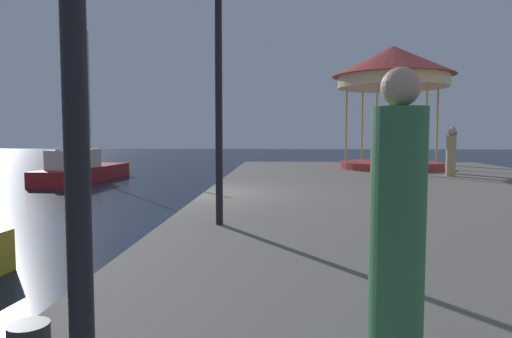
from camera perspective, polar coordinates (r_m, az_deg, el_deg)
ground_plane at (r=12.02m, az=-6.56°, el=-6.76°), size 120.00×120.00×0.00m
quay_dock at (r=12.47m, az=22.58°, el=-4.79°), size 12.29×27.11×0.80m
sailboat_red at (r=23.85m, az=-20.78°, el=-0.04°), size 2.19×7.00×7.43m
carousel at (r=21.12m, az=16.57°, el=10.79°), size 5.21×5.21×5.30m
lamp_post_mid_promenade at (r=7.80m, az=-4.69°, el=16.55°), size 0.36×0.36×4.67m
person_by_the_water at (r=23.89m, az=23.18°, el=2.49°), size 0.34×0.34×1.88m
person_far_corner at (r=3.00m, az=17.11°, el=-7.51°), size 0.34×0.34×1.91m
person_mid_promenade at (r=17.95m, az=23.02°, el=1.73°), size 0.34×0.34×1.71m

